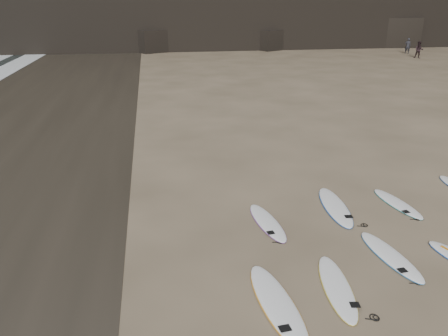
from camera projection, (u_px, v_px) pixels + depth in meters
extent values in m
plane|color=#897559|center=(419.00, 260.00, 10.52)|extent=(240.00, 240.00, 0.00)
cube|color=black|center=(267.00, 40.00, 52.65)|extent=(4.23, 4.46, 2.33)
cube|color=black|center=(393.00, 32.00, 55.95)|extent=(5.95, 5.19, 3.59)
cube|color=black|center=(149.00, 41.00, 50.47)|extent=(4.49, 4.76, 2.49)
ellipsoid|color=white|center=(277.00, 303.00, 8.96)|extent=(0.93, 2.84, 0.10)
ellipsoid|color=white|center=(337.00, 287.00, 9.48)|extent=(0.93, 2.47, 0.09)
ellipsoid|color=white|center=(390.00, 256.00, 10.62)|extent=(0.84, 2.43, 0.09)
ellipsoid|color=white|center=(267.00, 222.00, 12.22)|extent=(0.84, 2.38, 0.08)
ellipsoid|color=white|center=(335.00, 206.00, 13.12)|extent=(0.95, 2.78, 0.10)
ellipsoid|color=white|center=(397.00, 203.00, 13.33)|extent=(0.82, 2.26, 0.08)
imported|color=black|center=(408.00, 46.00, 48.96)|extent=(0.74, 0.70, 1.70)
imported|color=black|center=(419.00, 50.00, 45.16)|extent=(1.05, 0.99, 1.71)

